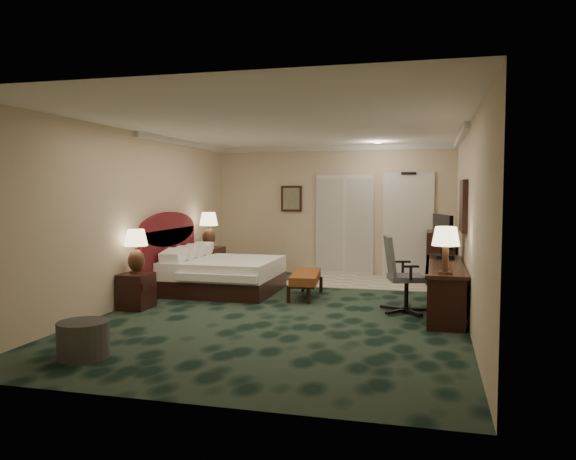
% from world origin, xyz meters
% --- Properties ---
extents(floor, '(5.00, 7.50, 0.00)m').
position_xyz_m(floor, '(0.00, 0.00, 0.00)').
color(floor, black).
rests_on(floor, ground).
extents(ceiling, '(5.00, 7.50, 0.00)m').
position_xyz_m(ceiling, '(0.00, 0.00, 2.70)').
color(ceiling, white).
rests_on(ceiling, wall_back).
extents(wall_back, '(5.00, 0.00, 2.70)m').
position_xyz_m(wall_back, '(0.00, 3.75, 1.35)').
color(wall_back, '#C5B198').
rests_on(wall_back, ground).
extents(wall_front, '(5.00, 0.00, 2.70)m').
position_xyz_m(wall_front, '(0.00, -3.75, 1.35)').
color(wall_front, '#C5B198').
rests_on(wall_front, ground).
extents(wall_left, '(0.00, 7.50, 2.70)m').
position_xyz_m(wall_left, '(-2.50, 0.00, 1.35)').
color(wall_left, '#C5B198').
rests_on(wall_left, ground).
extents(wall_right, '(0.00, 7.50, 2.70)m').
position_xyz_m(wall_right, '(2.50, 0.00, 1.35)').
color(wall_right, '#C5B198').
rests_on(wall_right, ground).
extents(crown_molding, '(5.00, 7.50, 0.10)m').
position_xyz_m(crown_molding, '(0.00, 0.00, 2.65)').
color(crown_molding, silver).
rests_on(crown_molding, wall_back).
extents(tile_patch, '(3.20, 1.70, 0.01)m').
position_xyz_m(tile_patch, '(0.90, 2.90, 0.01)').
color(tile_patch, '#B6AC9E').
rests_on(tile_patch, ground).
extents(headboard, '(0.12, 2.00, 1.40)m').
position_xyz_m(headboard, '(-2.44, 1.00, 0.70)').
color(headboard, '#511418').
rests_on(headboard, ground).
extents(entry_door, '(1.02, 0.06, 2.18)m').
position_xyz_m(entry_door, '(1.55, 3.72, 1.05)').
color(entry_door, silver).
rests_on(entry_door, ground).
extents(closet_doors, '(1.20, 0.06, 2.10)m').
position_xyz_m(closet_doors, '(0.25, 3.71, 1.05)').
color(closet_doors, '#B7B5AA').
rests_on(closet_doors, ground).
extents(wall_art, '(0.45, 0.06, 0.55)m').
position_xyz_m(wall_art, '(-0.90, 3.71, 1.60)').
color(wall_art, '#4D5F58').
rests_on(wall_art, wall_back).
extents(wall_mirror, '(0.05, 0.95, 0.75)m').
position_xyz_m(wall_mirror, '(2.46, 0.60, 1.55)').
color(wall_mirror, white).
rests_on(wall_mirror, wall_right).
extents(bed, '(1.83, 1.70, 0.58)m').
position_xyz_m(bed, '(-1.49, 1.17, 0.29)').
color(bed, white).
rests_on(bed, ground).
extents(nightstand_near, '(0.42, 0.48, 0.53)m').
position_xyz_m(nightstand_near, '(-2.27, -0.44, 0.26)').
color(nightstand_near, black).
rests_on(nightstand_near, ground).
extents(nightstand_far, '(0.53, 0.61, 0.67)m').
position_xyz_m(nightstand_far, '(-2.21, 2.21, 0.33)').
color(nightstand_far, black).
rests_on(nightstand_far, ground).
extents(lamp_near, '(0.35, 0.35, 0.66)m').
position_xyz_m(lamp_near, '(-2.29, -0.38, 0.86)').
color(lamp_near, black).
rests_on(lamp_near, nightstand_near).
extents(lamp_far, '(0.43, 0.43, 0.68)m').
position_xyz_m(lamp_far, '(-2.20, 2.24, 1.01)').
color(lamp_far, black).
rests_on(lamp_far, nightstand_far).
extents(bed_bench, '(0.58, 1.27, 0.41)m').
position_xyz_m(bed_bench, '(0.01, 1.05, 0.21)').
color(bed_bench, brown).
rests_on(bed_bench, ground).
extents(ottoman, '(0.64, 0.64, 0.39)m').
position_xyz_m(ottoman, '(-1.54, -2.82, 0.19)').
color(ottoman, '#343434').
rests_on(ottoman, ground).
extents(desk, '(0.53, 2.47, 0.71)m').
position_xyz_m(desk, '(2.21, 0.44, 0.36)').
color(desk, black).
rests_on(desk, ground).
extents(tv, '(0.31, 0.87, 0.69)m').
position_xyz_m(tv, '(2.18, 1.19, 1.05)').
color(tv, black).
rests_on(tv, desk).
extents(desk_lamp, '(0.37, 0.37, 0.61)m').
position_xyz_m(desk_lamp, '(2.20, -0.57, 1.02)').
color(desk_lamp, black).
rests_on(desk_lamp, desk).
extents(desk_chair, '(0.78, 0.76, 1.12)m').
position_xyz_m(desk_chair, '(1.68, 0.27, 0.56)').
color(desk_chair, '#525252').
rests_on(desk_chair, ground).
extents(minibar, '(0.52, 0.94, 0.99)m').
position_xyz_m(minibar, '(2.19, 3.20, 0.49)').
color(minibar, black).
rests_on(minibar, ground).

